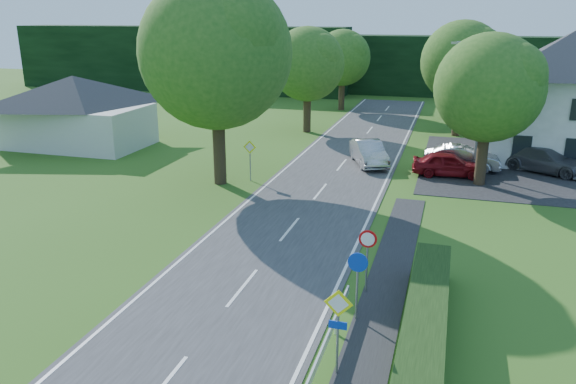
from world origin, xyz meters
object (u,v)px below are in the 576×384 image
(moving_car, at_px, (369,153))
(parasol, at_px, (506,149))
(parked_car_grey, at_px, (544,160))
(streetlight, at_px, (478,103))
(motorcycle, at_px, (374,144))
(parked_car_red, at_px, (448,164))
(parked_car_silver_a, at_px, (462,158))

(moving_car, xyz_separation_m, parasol, (8.53, 2.23, 0.29))
(parked_car_grey, relative_size, parasol, 2.22)
(parked_car_grey, distance_m, parasol, 2.42)
(parasol, bearing_deg, streetlight, -126.19)
(motorcycle, bearing_deg, streetlight, -26.39)
(streetlight, height_order, motorcycle, streetlight)
(streetlight, height_order, parasol, streetlight)
(moving_car, relative_size, motorcycle, 2.53)
(parked_car_red, height_order, parked_car_silver_a, parked_car_silver_a)
(parked_car_silver_a, bearing_deg, motorcycle, 58.05)
(streetlight, xyz_separation_m, moving_car, (-6.42, 0.66, -3.64))
(motorcycle, xyz_separation_m, parked_car_red, (5.24, -5.12, 0.24))
(parked_car_silver_a, xyz_separation_m, parasol, (2.70, 1.86, 0.31))
(parked_car_grey, height_order, parasol, parasol)
(parked_car_silver_a, xyz_separation_m, parked_car_grey, (4.93, 0.97, 0.00))
(streetlight, relative_size, motorcycle, 4.28)
(moving_car, bearing_deg, parasol, -7.93)
(motorcycle, distance_m, parasol, 8.87)
(moving_car, xyz_separation_m, motorcycle, (-0.18, 3.79, -0.29))
(streetlight, height_order, parked_car_grey, streetlight)
(streetlight, xyz_separation_m, motorcycle, (-6.60, 4.44, -3.93))
(motorcycle, xyz_separation_m, parasol, (8.71, -1.56, 0.58))
(parked_car_silver_a, height_order, parked_car_grey, parked_car_grey)
(motorcycle, distance_m, parked_car_red, 7.33)
(moving_car, distance_m, parked_car_grey, 10.85)
(parked_car_red, distance_m, parked_car_grey, 6.31)
(moving_car, xyz_separation_m, parked_car_red, (5.06, -1.34, -0.05))
(moving_car, relative_size, parasol, 1.98)
(parked_car_red, bearing_deg, parasol, -49.12)
(parked_car_grey, bearing_deg, parasol, 95.45)
(motorcycle, distance_m, parked_car_silver_a, 6.92)
(parked_car_silver_a, relative_size, parked_car_grey, 0.88)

